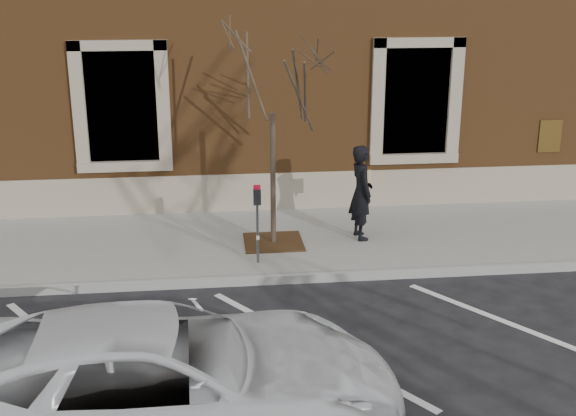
{
  "coord_description": "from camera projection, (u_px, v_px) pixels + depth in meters",
  "views": [
    {
      "loc": [
        -1.31,
        -11.03,
        4.82
      ],
      "look_at": [
        0.0,
        0.6,
        1.1
      ],
      "focal_mm": 45.0,
      "sensor_mm": 36.0,
      "label": 1
    }
  ],
  "objects": [
    {
      "name": "sidewalk_near",
      "position": [
        281.0,
        241.0,
        13.68
      ],
      "size": [
        40.0,
        3.5,
        0.15
      ],
      "primitive_type": "cube",
      "color": "#9C9B93",
      "rests_on": "ground"
    },
    {
      "name": "ground",
      "position": [
        292.0,
        281.0,
        12.04
      ],
      "size": [
        120.0,
        120.0,
        0.0
      ],
      "primitive_type": "plane",
      "color": "#28282B",
      "rests_on": "ground"
    },
    {
      "name": "parking_meter",
      "position": [
        257.0,
        210.0,
        12.16
      ],
      "size": [
        0.13,
        0.1,
        1.38
      ],
      "rotation": [
        0.0,
        0.0,
        0.39
      ],
      "color": "#595B60",
      "rests_on": "sidewalk_near"
    },
    {
      "name": "man",
      "position": [
        361.0,
        192.0,
        13.39
      ],
      "size": [
        0.51,
        0.7,
        1.78
      ],
      "primitive_type": "imported",
      "rotation": [
        0.0,
        0.0,
        1.7
      ],
      "color": "black",
      "rests_on": "sidewalk_near"
    },
    {
      "name": "building_civic",
      "position": [
        256.0,
        13.0,
        18.16
      ],
      "size": [
        40.0,
        8.62,
        8.0
      ],
      "color": "brown",
      "rests_on": "ground"
    },
    {
      "name": "sapling",
      "position": [
        272.0,
        75.0,
        12.45
      ],
      "size": [
        2.65,
        2.65,
        4.41
      ],
      "color": "#3F3126",
      "rests_on": "sidewalk_near"
    },
    {
      "name": "white_truck",
      "position": [
        158.0,
        382.0,
        7.67
      ],
      "size": [
        5.32,
        2.57,
        1.46
      ],
      "primitive_type": "imported",
      "rotation": [
        0.0,
        0.0,
        1.6
      ],
      "color": "silver",
      "rests_on": "ground"
    },
    {
      "name": "parking_stripes",
      "position": [
        311.0,
        345.0,
        9.96
      ],
      "size": [
        28.0,
        4.4,
        0.01
      ],
      "primitive_type": null,
      "color": "silver",
      "rests_on": "ground"
    },
    {
      "name": "curb_near",
      "position": [
        292.0,
        279.0,
        11.97
      ],
      "size": [
        40.0,
        0.12,
        0.15
      ],
      "primitive_type": "cube",
      "color": "#9E9E99",
      "rests_on": "ground"
    },
    {
      "name": "tree_grate",
      "position": [
        273.0,
        242.0,
        13.38
      ],
      "size": [
        1.08,
        1.08,
        0.03
      ],
      "primitive_type": "cube",
      "color": "#472B16",
      "rests_on": "sidewalk_near"
    }
  ]
}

